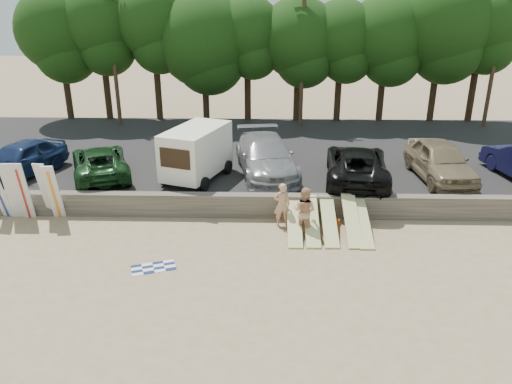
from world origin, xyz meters
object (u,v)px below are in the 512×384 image
box_trailer (196,151)px  beachgoer_a (282,205)px  car_1 (100,162)px  car_2 (266,156)px  car_0 (20,159)px  beachgoer_b (305,211)px  car_4 (440,161)px  car_3 (357,164)px  cooler (313,219)px

box_trailer → beachgoer_a: box_trailer is taller
car_1 → car_2: bearing=162.8°
car_0 → beachgoer_b: size_ratio=2.54×
car_4 → beachgoer_a: bearing=-156.4°
box_trailer → car_3: bearing=19.5°
car_1 → car_3: (12.06, -0.30, 0.09)m
car_1 → car_4: bearing=158.9°
car_0 → car_1: size_ratio=0.95×
box_trailer → beachgoer_b: box_trailer is taller
box_trailer → car_1: size_ratio=0.82×
car_0 → cooler: (13.63, -3.41, -1.38)m
car_0 → cooler: car_0 is taller
car_0 → car_2: size_ratio=0.81×
car_1 → car_4: size_ratio=1.00×
car_1 → cooler: car_1 is taller
car_2 → box_trailer: bearing=-175.5°
car_4 → beachgoer_a: 8.40m
beachgoer_b → car_1: bearing=2.9°
car_3 → beachgoer_b: size_ratio=3.02×
car_2 → beachgoer_b: car_2 is taller
car_4 → beachgoer_b: 8.02m
beachgoer_b → car_2: bearing=-44.7°
car_1 → car_4: car_4 is taller
car_0 → beachgoer_a: (12.33, -3.71, -0.62)m
car_3 → beachgoer_a: size_ratio=3.18×
beachgoer_b → cooler: 1.36m
car_4 → cooler: 7.24m
car_3 → beachgoer_b: 4.97m
car_0 → car_3: car_0 is taller
cooler → beachgoer_b: bearing=-104.3°
car_4 → cooler: size_ratio=13.79×
box_trailer → car_1: box_trailer is taller
car_4 → car_0: bearing=176.6°
car_3 → cooler: bearing=61.8°
car_0 → car_4: car_4 is taller
box_trailer → car_2: (3.22, 0.83, -0.49)m
car_0 → cooler: 14.12m
car_4 → beachgoer_b: bearing=-149.1°
box_trailer → car_3: (7.41, -0.05, -0.56)m
car_2 → car_4: bearing=-13.3°
box_trailer → cooler: bearing=-11.9°
box_trailer → beachgoer_a: bearing=-22.1°
car_1 → car_3: 12.07m
box_trailer → car_0: 8.45m
beachgoer_b → cooler: bearing=-85.3°
car_2 → car_4: size_ratio=1.16×
car_2 → beachgoer_a: bearing=-91.0°
car_2 → car_3: 4.28m
car_2 → car_1: bearing=174.3°
car_4 → beachgoer_b: size_ratio=2.69×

